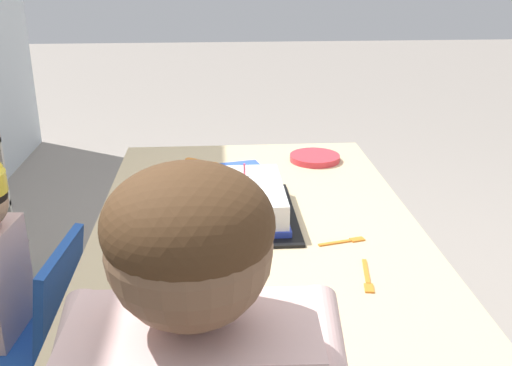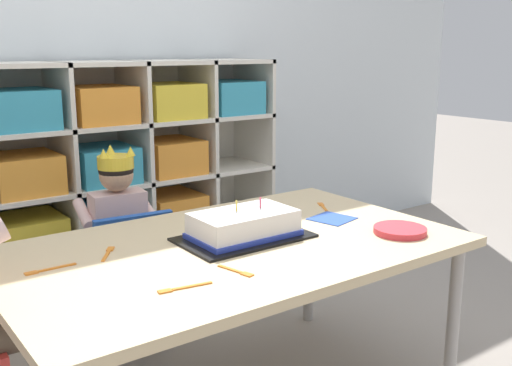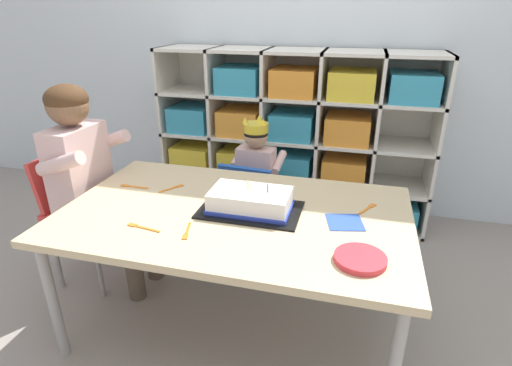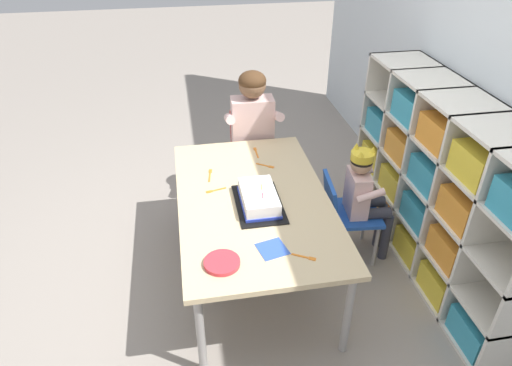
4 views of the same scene
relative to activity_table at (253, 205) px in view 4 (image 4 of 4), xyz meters
The scene contains 15 objects.
ground 0.54m from the activity_table, ahead, with size 16.00×16.00×0.00m, color gray.
storage_cubby_shelf 1.16m from the activity_table, 89.15° to the left, with size 1.78×0.38×1.12m.
activity_table is the anchor object (origin of this frame).
classroom_chair_blue 0.65m from the activity_table, 98.53° to the left, with size 0.36×0.38×0.58m.
child_with_crown 0.72m from the activity_table, 96.56° to the left, with size 0.31×0.31×0.81m.
classroom_chair_adult_side 0.91m from the activity_table, behind, with size 0.34×0.34×0.69m.
adult_helper_seated 0.80m from the activity_table, behind, with size 0.44×0.41×1.04m.
birthday_cake_on_tray 0.10m from the activity_table, 17.87° to the left, with size 0.42×0.26×0.13m.
paper_plate_stack 0.57m from the activity_table, 25.05° to the right, with size 0.17×0.17×0.02m, color #DB333D.
paper_napkin_square 0.45m from the activity_table, ahead, with size 0.14×0.14×0.00m, color #3356B7.
fork_near_cake_tray 0.38m from the activity_table, 157.48° to the left, with size 0.08×0.11×0.00m.
fork_near_child_seat 0.38m from the activity_table, 143.55° to the right, with size 0.15×0.04×0.00m.
fork_scattered_mid_table 0.56m from the activity_table, 16.97° to the left, with size 0.07×0.11×0.00m.
fork_beside_plate_stack 0.25m from the activity_table, 119.76° to the right, with size 0.04×0.12×0.00m.
fork_by_napkin 0.55m from the activity_table, 168.36° to the left, with size 0.14×0.02×0.00m.
Camera 4 is at (2.13, -0.36, 2.09)m, focal length 32.11 mm.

